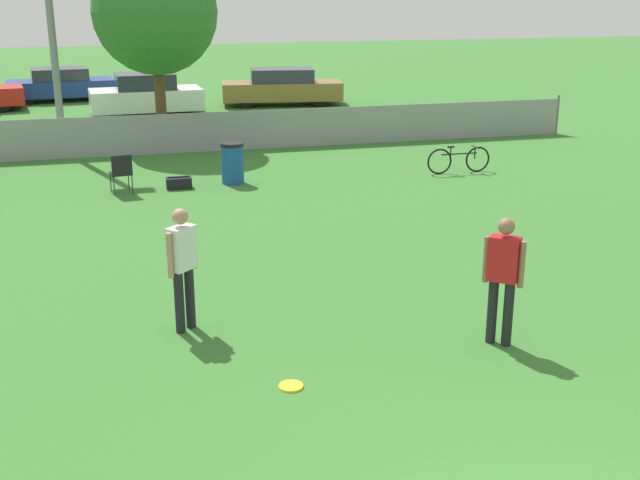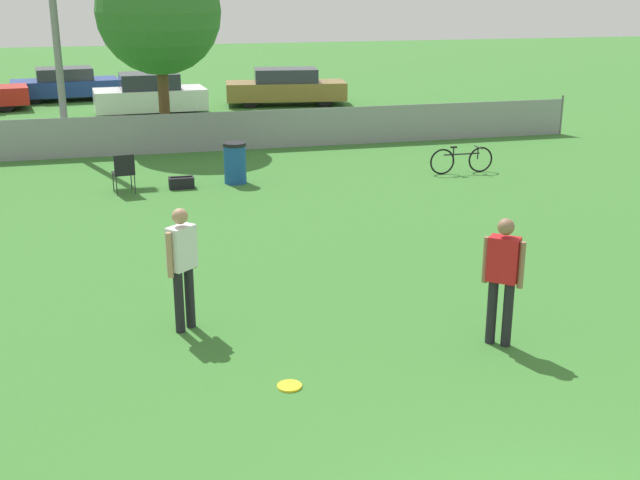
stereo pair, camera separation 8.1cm
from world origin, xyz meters
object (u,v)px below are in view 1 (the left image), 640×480
at_px(tree_near_pole, 155,12).
at_px(player_defender_red, 503,273).
at_px(bicycle_sideline, 459,160).
at_px(parked_car_white, 146,95).
at_px(trash_bin, 232,163).
at_px(player_receiver_white, 183,261).
at_px(folding_chair_sideline, 121,171).
at_px(parked_car_tan, 282,87).
at_px(parked_car_blue, 61,84).
at_px(frisbee_disc, 291,386).
at_px(gear_bag_sideline, 179,183).

distance_m(tree_near_pole, player_defender_red, 15.74).
relative_size(bicycle_sideline, parked_car_white, 0.42).
bearing_deg(player_defender_red, bicycle_sideline, 110.12).
bearing_deg(parked_car_white, tree_near_pole, -91.85).
bearing_deg(trash_bin, bicycle_sideline, -3.96).
distance_m(player_receiver_white, folding_chair_sideline, 7.89).
distance_m(folding_chair_sideline, parked_car_tan, 14.17).
distance_m(tree_near_pole, parked_car_blue, 11.28).
distance_m(bicycle_sideline, parked_car_blue, 19.07).
relative_size(tree_near_pole, folding_chair_sideline, 6.12).
relative_size(trash_bin, parked_car_tan, 0.20).
height_order(bicycle_sideline, parked_car_white, parked_car_white).
distance_m(player_defender_red, parked_car_white, 21.16).
relative_size(tree_near_pole, player_receiver_white, 3.22).
relative_size(folding_chair_sideline, bicycle_sideline, 0.54).
height_order(player_receiver_white, trash_bin, player_receiver_white).
bearing_deg(parked_car_white, frisbee_disc, -92.02).
bearing_deg(frisbee_disc, trash_bin, 84.88).
relative_size(player_receiver_white, parked_car_tan, 0.36).
bearing_deg(bicycle_sideline, trash_bin, 176.13).
xyz_separation_m(player_defender_red, parked_car_white, (-3.38, 20.88, -0.29)).
xyz_separation_m(gear_bag_sideline, parked_car_tan, (5.14, 12.46, 0.56)).
bearing_deg(folding_chair_sideline, player_defender_red, 106.17).
xyz_separation_m(tree_near_pole, player_defender_red, (3.23, -15.16, -2.76)).
height_order(parked_car_white, parked_car_tan, parked_car_white).
height_order(player_defender_red, bicycle_sideline, player_defender_red).
distance_m(bicycle_sideline, parked_car_tan, 12.78).
bearing_deg(trash_bin, parked_car_white, 97.07).
bearing_deg(gear_bag_sideline, folding_chair_sideline, -171.91).
height_order(gear_bag_sideline, parked_car_white, parked_car_white).
xyz_separation_m(tree_near_pole, parked_car_blue, (-3.27, 10.34, -3.11)).
bearing_deg(bicycle_sideline, frisbee_disc, -123.54).
xyz_separation_m(trash_bin, parked_car_white, (-1.38, 11.16, 0.21)).
relative_size(trash_bin, parked_car_white, 0.24).
bearing_deg(folding_chair_sideline, player_receiver_white, 84.75).
bearing_deg(folding_chair_sideline, parked_car_blue, -92.93).
height_order(gear_bag_sideline, parked_car_blue, parked_car_blue).
relative_size(folding_chair_sideline, parked_car_blue, 0.21).
relative_size(folding_chair_sideline, parked_car_tan, 0.19).
bearing_deg(frisbee_disc, parked_car_tan, 78.03).
distance_m(gear_bag_sideline, parked_car_white, 11.37).
relative_size(frisbee_disc, bicycle_sideline, 0.18).
bearing_deg(gear_bag_sideline, trash_bin, 8.54).
bearing_deg(trash_bin, gear_bag_sideline, -171.46).
distance_m(bicycle_sideline, parked_car_white, 13.51).
bearing_deg(parked_car_tan, player_receiver_white, -98.21).
relative_size(bicycle_sideline, parked_car_blue, 0.39).
height_order(trash_bin, parked_car_blue, parked_car_blue).
relative_size(tree_near_pole, parked_car_tan, 1.16).
distance_m(folding_chair_sideline, parked_car_blue, 16.27).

